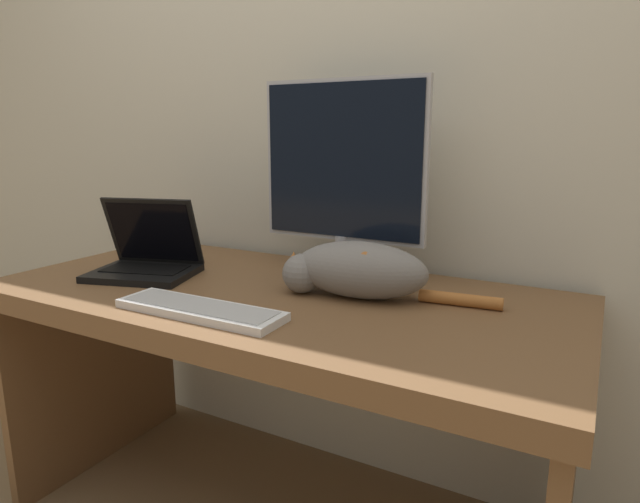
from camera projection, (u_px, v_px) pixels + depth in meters
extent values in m
cube|color=beige|center=(346.00, 90.00, 1.72)|extent=(6.40, 0.06, 2.60)
cube|color=brown|center=(275.00, 301.00, 1.47)|extent=(1.60, 0.75, 0.06)
cube|color=brown|center=(98.00, 369.00, 1.91)|extent=(0.04, 0.69, 0.68)
cylinder|color=#B2B2B7|center=(341.00, 273.00, 1.61)|extent=(0.21, 0.21, 0.02)
cylinder|color=#B2B2B7|center=(342.00, 253.00, 1.60)|extent=(0.04, 0.04, 0.10)
cube|color=#B2B2B7|center=(343.00, 161.00, 1.54)|extent=(0.51, 0.02, 0.46)
cube|color=black|center=(342.00, 161.00, 1.53)|extent=(0.48, 0.01, 0.44)
cube|color=black|center=(143.00, 273.00, 1.61)|extent=(0.35, 0.30, 0.02)
cube|color=black|center=(145.00, 269.00, 1.62)|extent=(0.27, 0.19, 0.00)
cube|color=black|center=(153.00, 231.00, 1.65)|extent=(0.31, 0.16, 0.21)
cube|color=black|center=(152.00, 232.00, 1.65)|extent=(0.27, 0.14, 0.19)
cube|color=white|center=(200.00, 310.00, 1.27)|extent=(0.43, 0.13, 0.02)
cube|color=#B3B3B3|center=(200.00, 305.00, 1.27)|extent=(0.40, 0.10, 0.00)
ellipsoid|color=gray|center=(360.00, 270.00, 1.39)|extent=(0.37, 0.19, 0.15)
ellipsoid|color=#AD662D|center=(367.00, 255.00, 1.37)|extent=(0.17, 0.13, 0.06)
sphere|color=gray|center=(302.00, 273.00, 1.44)|extent=(0.11, 0.11, 0.11)
cone|color=#AD662D|center=(294.00, 257.00, 1.44)|extent=(0.03, 0.03, 0.03)
cone|color=#AD662D|center=(310.00, 258.00, 1.42)|extent=(0.03, 0.03, 0.03)
cylinder|color=#AD662D|center=(460.00, 300.00, 1.33)|extent=(0.21, 0.05, 0.03)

